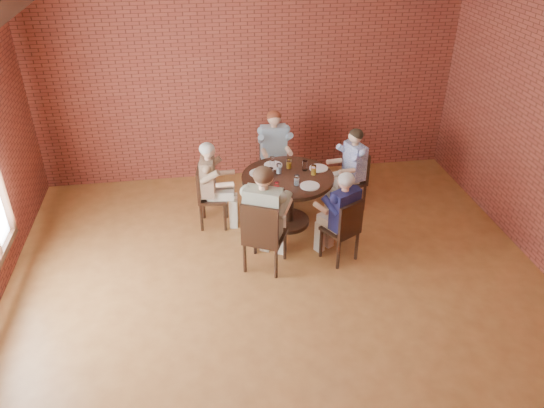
{
  "coord_description": "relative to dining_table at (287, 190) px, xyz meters",
  "views": [
    {
      "loc": [
        -0.87,
        -4.36,
        4.1
      ],
      "look_at": [
        -0.03,
        1.0,
        0.86
      ],
      "focal_mm": 35.0,
      "sensor_mm": 36.0,
      "label": 1
    }
  ],
  "objects": [
    {
      "name": "chair_a",
      "position": [
        1.04,
        0.3,
        -0.04
      ],
      "size": [
        0.47,
        0.47,
        0.89
      ],
      "rotation": [
        0.0,
        0.0,
        -1.29
      ],
      "color": "#321910",
      "rests_on": "floor"
    },
    {
      "name": "glass_e",
      "position": [
        -0.23,
        -0.0,
        0.29
      ],
      "size": [
        0.07,
        0.07,
        0.14
      ],
      "primitive_type": "cylinder",
      "color": "white",
      "rests_on": "dining_table"
    },
    {
      "name": "chair_d",
      "position": [
        -0.49,
        -1.01,
        -0.0
      ],
      "size": [
        0.61,
        0.61,
        0.98
      ],
      "rotation": [
        0.0,
        0.0,
        2.69
      ],
      "color": "#321910",
      "rests_on": "floor"
    },
    {
      "name": "plate_c",
      "position": [
        -0.38,
        0.14,
        0.23
      ],
      "size": [
        0.26,
        0.26,
        0.01
      ],
      "primitive_type": "cylinder",
      "color": "white",
      "rests_on": "dining_table"
    },
    {
      "name": "smartphone",
      "position": [
        0.19,
        -0.35,
        0.23
      ],
      "size": [
        0.1,
        0.14,
        0.01
      ],
      "primitive_type": "cube",
      "rotation": [
        0.0,
        0.0,
        -0.27
      ],
      "color": "black",
      "rests_on": "dining_table"
    },
    {
      "name": "glass_d",
      "position": [
        -0.1,
        0.1,
        0.29
      ],
      "size": [
        0.07,
        0.07,
        0.14
      ],
      "primitive_type": "cylinder",
      "color": "white",
      "rests_on": "dining_table"
    },
    {
      "name": "plate_b",
      "position": [
        -0.15,
        0.34,
        0.23
      ],
      "size": [
        0.26,
        0.26,
        0.01
      ],
      "primitive_type": "cylinder",
      "color": "white",
      "rests_on": "dining_table"
    },
    {
      "name": "wall_back",
      "position": [
        -0.32,
        1.63,
        1.17
      ],
      "size": [
        7.0,
        0.0,
        7.0
      ],
      "primitive_type": "plane",
      "rotation": [
        1.57,
        0.0,
        0.0
      ],
      "color": "brown",
      "rests_on": "ground"
    },
    {
      "name": "chair_c",
      "position": [
        -1.09,
        0.14,
        -0.04
      ],
      "size": [
        0.43,
        0.43,
        0.89
      ],
      "rotation": [
        0.0,
        0.0,
        1.44
      ],
      "color": "#321910",
      "rests_on": "floor"
    },
    {
      "name": "plate_a",
      "position": [
        0.46,
        0.15,
        0.23
      ],
      "size": [
        0.26,
        0.26,
        0.01
      ],
      "primitive_type": "cylinder",
      "color": "white",
      "rests_on": "dining_table"
    },
    {
      "name": "glass_a",
      "position": [
        0.26,
        0.14,
        0.29
      ],
      "size": [
        0.07,
        0.07,
        0.14
      ],
      "primitive_type": "cylinder",
      "color": "white",
      "rests_on": "dining_table"
    },
    {
      "name": "diner_c",
      "position": [
        -1.02,
        0.13,
        0.09
      ],
      "size": [
        0.64,
        0.55,
        1.25
      ],
      "primitive_type": null,
      "rotation": [
        0.0,
        0.0,
        1.44
      ],
      "color": "brown",
      "rests_on": "floor"
    },
    {
      "name": "glass_h",
      "position": [
        0.35,
        -0.01,
        0.29
      ],
      "size": [
        0.07,
        0.07,
        0.14
      ],
      "primitive_type": "cylinder",
      "color": "white",
      "rests_on": "dining_table"
    },
    {
      "name": "plate_d",
      "position": [
        0.23,
        -0.33,
        0.23
      ],
      "size": [
        0.26,
        0.26,
        0.01
      ],
      "primitive_type": "cylinder",
      "color": "white",
      "rests_on": "dining_table"
    },
    {
      "name": "glass_f",
      "position": [
        -0.22,
        -0.41,
        0.29
      ],
      "size": [
        0.07,
        0.07,
        0.14
      ],
      "primitive_type": "cylinder",
      "color": "white",
      "rests_on": "dining_table"
    },
    {
      "name": "glass_c",
      "position": [
        -0.16,
        0.33,
        0.29
      ],
      "size": [
        0.07,
        0.07,
        0.14
      ],
      "primitive_type": "cylinder",
      "color": "white",
      "rests_on": "dining_table"
    },
    {
      "name": "diner_e",
      "position": [
        0.5,
        -0.92,
        0.09
      ],
      "size": [
        0.69,
        0.73,
        1.24
      ],
      "primitive_type": null,
      "rotation": [
        0.0,
        0.0,
        3.64
      ],
      "color": "#191A47",
      "rests_on": "floor"
    },
    {
      "name": "diner_b",
      "position": [
        -0.02,
        0.99,
        0.12
      ],
      "size": [
        0.52,
        0.63,
        1.29
      ],
      "primitive_type": null,
      "rotation": [
        0.0,
        0.0,
        0.03
      ],
      "color": "#89A1AF",
      "rests_on": "floor"
    },
    {
      "name": "glass_b",
      "position": [
        0.06,
        0.23,
        0.29
      ],
      "size": [
        0.07,
        0.07,
        0.14
      ],
      "primitive_type": "cylinder",
      "color": "white",
      "rests_on": "dining_table"
    },
    {
      "name": "diner_d",
      "position": [
        -0.45,
        -0.93,
        0.17
      ],
      "size": [
        0.82,
        0.88,
        1.4
      ],
      "primitive_type": null,
      "rotation": [
        0.0,
        0.0,
        2.69
      ],
      "color": "tan",
      "rests_on": "floor"
    },
    {
      "name": "dining_table",
      "position": [
        0.0,
        0.0,
        0.0
      ],
      "size": [
        1.25,
        1.25,
        0.75
      ],
      "color": "#321910",
      "rests_on": "floor"
    },
    {
      "name": "floor",
      "position": [
        -0.32,
        -1.87,
        -0.53
      ],
      "size": [
        7.0,
        7.0,
        0.0
      ],
      "primitive_type": "plane",
      "color": "#9F6331",
      "rests_on": "ground"
    },
    {
      "name": "diner_a",
      "position": [
        0.97,
        0.28,
        0.09
      ],
      "size": [
        0.69,
        0.62,
        1.24
      ],
      "primitive_type": null,
      "rotation": [
        0.0,
        0.0,
        -1.29
      ],
      "color": "#384891",
      "rests_on": "floor"
    },
    {
      "name": "chair_e",
      "position": [
        0.54,
        -0.98,
        -0.04
      ],
      "size": [
        0.51,
        0.51,
        0.88
      ],
      "rotation": [
        0.0,
        0.0,
        3.64
      ],
      "color": "#321910",
      "rests_on": "floor"
    },
    {
      "name": "chair_b",
      "position": [
        -0.03,
        1.07,
        -0.03
      ],
      "size": [
        0.41,
        0.41,
        0.91
      ],
      "rotation": [
        0.0,
        0.0,
        0.03
      ],
      "color": "#321910",
      "rests_on": "floor"
    },
    {
      "name": "glass_g",
      "position": [
        0.07,
        -0.26,
        0.29
      ],
      "size": [
        0.07,
        0.07,
        0.14
      ],
      "primitive_type": "cylinder",
      "color": "white",
      "rests_on": "dining_table"
    }
  ]
}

